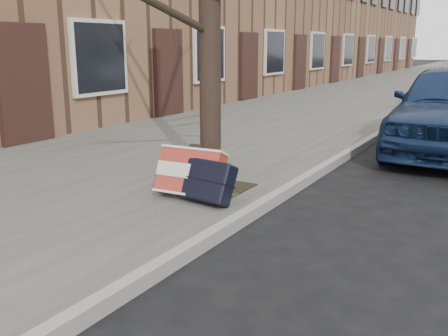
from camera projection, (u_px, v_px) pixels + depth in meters
The scene contains 6 objects.
ground at pixel (344, 278), 3.85m from camera, with size 120.00×120.00×0.00m, color black.
near_sidewalk at pixel (372, 92), 18.19m from camera, with size 5.00×70.00×0.12m, color #65645C.
house_near at pixel (244, 2), 21.11m from camera, with size 6.80×40.00×7.00m, color brown.
dirt_patch at pixel (209, 188), 5.81m from camera, with size 0.85×0.85×0.01m, color black.
suitcase_red at pixel (191, 173), 5.40m from camera, with size 0.72×0.20×0.52m, color maroon.
suitcase_navy at pixel (207, 180), 5.25m from camera, with size 0.62×0.20×0.44m, color black.
Camera 1 is at (1.00, -3.51, 1.76)m, focal length 40.00 mm.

